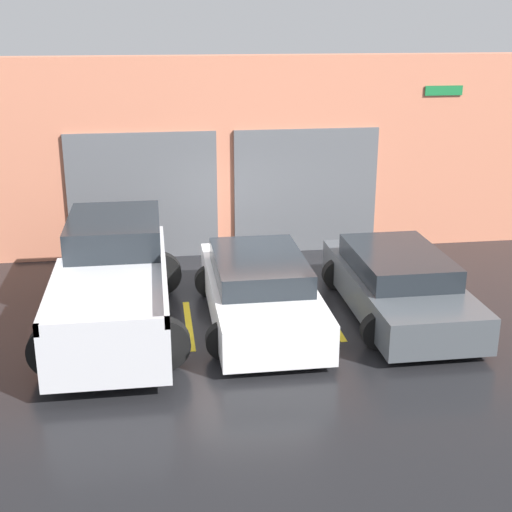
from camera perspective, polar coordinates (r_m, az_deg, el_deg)
ground_plane at (r=14.18m, az=-0.31°, el=-3.52°), size 28.00×28.00×0.00m
shophouse_building at (r=16.69m, az=-1.92°, el=7.90°), size 17.78×0.68×4.53m
pickup_truck at (r=13.07m, az=-11.32°, el=-2.02°), size 2.53×5.30×1.70m
sedan_white at (r=13.03m, az=0.30°, el=-2.78°), size 2.22×4.50×1.24m
sedan_side at (r=13.65m, az=11.28°, el=-2.21°), size 2.23×4.51×1.20m
parking_stripe_far_left at (r=13.28m, az=-16.84°, el=-5.95°), size 0.12×2.20×0.01m
parking_stripe_left at (r=13.12m, az=-5.40°, el=-5.50°), size 0.12×2.20×0.01m
parking_stripe_centre at (r=13.47m, az=5.86°, el=-4.84°), size 0.12×2.20×0.01m
parking_stripe_right at (r=14.31m, az=16.15°, el=-4.07°), size 0.12×2.20×0.01m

